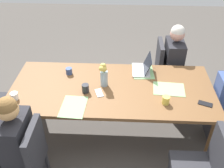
{
  "coord_description": "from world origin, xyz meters",
  "views": [
    {
      "loc": [
        0.12,
        -2.44,
        2.59
      ],
      "look_at": [
        0.0,
        0.0,
        0.8
      ],
      "focal_mm": 41.73,
      "sensor_mm": 36.0,
      "label": 1
    }
  ],
  "objects_px": {
    "dining_table": "(112,92)",
    "phone_silver": "(99,93)",
    "coffee_mug_centre_right": "(69,71)",
    "chair_near_right_mid": "(204,166)",
    "coffee_mug_near_right": "(85,88)",
    "laptop_far_left_far": "(143,68)",
    "person_far_left_far": "(172,68)",
    "chair_far_left_far": "(166,67)",
    "coffee_mug_near_left": "(166,100)",
    "chair_near_left_mid": "(26,157)",
    "flower_vase": "(104,74)",
    "phone_black": "(205,104)",
    "person_near_left_mid": "(20,150)",
    "coffee_mug_centre_left": "(15,96)"
  },
  "relations": [
    {
      "from": "person_near_left_mid",
      "to": "chair_near_right_mid",
      "type": "relative_size",
      "value": 1.33
    },
    {
      "from": "dining_table",
      "to": "phone_silver",
      "type": "bearing_deg",
      "value": -140.55
    },
    {
      "from": "coffee_mug_near_right",
      "to": "coffee_mug_centre_right",
      "type": "relative_size",
      "value": 1.23
    },
    {
      "from": "coffee_mug_centre_left",
      "to": "person_near_left_mid",
      "type": "bearing_deg",
      "value": -70.52
    },
    {
      "from": "chair_near_right_mid",
      "to": "coffee_mug_centre_right",
      "type": "relative_size",
      "value": 11.06
    },
    {
      "from": "chair_far_left_far",
      "to": "person_far_left_far",
      "type": "distance_m",
      "value": 0.1
    },
    {
      "from": "coffee_mug_near_left",
      "to": "chair_near_left_mid",
      "type": "bearing_deg",
      "value": -157.1
    },
    {
      "from": "chair_far_left_far",
      "to": "phone_silver",
      "type": "xyz_separation_m",
      "value": [
        -0.91,
        -1.0,
        0.26
      ]
    },
    {
      "from": "person_far_left_far",
      "to": "chair_near_left_mid",
      "type": "bearing_deg",
      "value": -134.57
    },
    {
      "from": "coffee_mug_near_right",
      "to": "laptop_far_left_far",
      "type": "bearing_deg",
      "value": 34.83
    },
    {
      "from": "person_near_left_mid",
      "to": "coffee_mug_near_left",
      "type": "distance_m",
      "value": 1.59
    },
    {
      "from": "chair_near_left_mid",
      "to": "coffee_mug_near_left",
      "type": "relative_size",
      "value": 9.9
    },
    {
      "from": "dining_table",
      "to": "coffee_mug_near_left",
      "type": "relative_size",
      "value": 26.2
    },
    {
      "from": "coffee_mug_near_right",
      "to": "phone_silver",
      "type": "bearing_deg",
      "value": -6.44
    },
    {
      "from": "chair_near_left_mid",
      "to": "phone_silver",
      "type": "relative_size",
      "value": 6.0
    },
    {
      "from": "flower_vase",
      "to": "coffee_mug_centre_left",
      "type": "height_order",
      "value": "flower_vase"
    },
    {
      "from": "coffee_mug_centre_right",
      "to": "chair_far_left_far",
      "type": "bearing_deg",
      "value": 25.14
    },
    {
      "from": "flower_vase",
      "to": "phone_black",
      "type": "bearing_deg",
      "value": -14.48
    },
    {
      "from": "chair_far_left_far",
      "to": "chair_near_right_mid",
      "type": "bearing_deg",
      "value": -85.08
    },
    {
      "from": "dining_table",
      "to": "phone_silver",
      "type": "xyz_separation_m",
      "value": [
        -0.14,
        -0.12,
        0.07
      ]
    },
    {
      "from": "dining_table",
      "to": "flower_vase",
      "type": "height_order",
      "value": "flower_vase"
    },
    {
      "from": "chair_far_left_far",
      "to": "coffee_mug_centre_left",
      "type": "xyz_separation_m",
      "value": [
        -1.83,
        -1.15,
        0.3
      ]
    },
    {
      "from": "person_near_left_mid",
      "to": "phone_silver",
      "type": "relative_size",
      "value": 7.97
    },
    {
      "from": "chair_near_left_mid",
      "to": "chair_near_right_mid",
      "type": "bearing_deg",
      "value": -0.56
    },
    {
      "from": "person_far_left_far",
      "to": "phone_silver",
      "type": "xyz_separation_m",
      "value": [
        -0.99,
        -0.94,
        0.23
      ]
    },
    {
      "from": "laptop_far_left_far",
      "to": "coffee_mug_near_left",
      "type": "xyz_separation_m",
      "value": [
        0.22,
        -0.63,
        0.0
      ]
    },
    {
      "from": "coffee_mug_centre_right",
      "to": "chair_near_right_mid",
      "type": "bearing_deg",
      "value": -37.4
    },
    {
      "from": "dining_table",
      "to": "phone_silver",
      "type": "height_order",
      "value": "phone_silver"
    },
    {
      "from": "dining_table",
      "to": "coffee_mug_near_left",
      "type": "height_order",
      "value": "coffee_mug_near_left"
    },
    {
      "from": "coffee_mug_centre_left",
      "to": "coffee_mug_near_right",
      "type": "bearing_deg",
      "value": 12.35
    },
    {
      "from": "laptop_far_left_far",
      "to": "dining_table",
      "type": "bearing_deg",
      "value": -135.47
    },
    {
      "from": "coffee_mug_centre_left",
      "to": "phone_silver",
      "type": "distance_m",
      "value": 0.93
    },
    {
      "from": "chair_far_left_far",
      "to": "laptop_far_left_far",
      "type": "height_order",
      "value": "laptop_far_left_far"
    },
    {
      "from": "chair_near_left_mid",
      "to": "chair_far_left_far",
      "type": "relative_size",
      "value": 1.0
    },
    {
      "from": "person_far_left_far",
      "to": "chair_near_right_mid",
      "type": "bearing_deg",
      "value": -87.43
    },
    {
      "from": "coffee_mug_near_left",
      "to": "coffee_mug_near_right",
      "type": "height_order",
      "value": "coffee_mug_near_right"
    },
    {
      "from": "chair_far_left_far",
      "to": "laptop_far_left_far",
      "type": "bearing_deg",
      "value": -127.39
    },
    {
      "from": "person_near_left_mid",
      "to": "chair_near_right_mid",
      "type": "height_order",
      "value": "person_near_left_mid"
    },
    {
      "from": "person_far_left_far",
      "to": "flower_vase",
      "type": "relative_size",
      "value": 3.97
    },
    {
      "from": "chair_near_left_mid",
      "to": "phone_black",
      "type": "relative_size",
      "value": 6.0
    },
    {
      "from": "coffee_mug_near_right",
      "to": "person_far_left_far",
      "type": "bearing_deg",
      "value": 38.93
    },
    {
      "from": "coffee_mug_near_right",
      "to": "phone_silver",
      "type": "distance_m",
      "value": 0.16
    },
    {
      "from": "coffee_mug_centre_right",
      "to": "phone_black",
      "type": "bearing_deg",
      "value": -17.98
    },
    {
      "from": "chair_near_left_mid",
      "to": "phone_silver",
      "type": "distance_m",
      "value": 1.02
    },
    {
      "from": "dining_table",
      "to": "laptop_far_left_far",
      "type": "distance_m",
      "value": 0.54
    },
    {
      "from": "chair_near_left_mid",
      "to": "flower_vase",
      "type": "xyz_separation_m",
      "value": [
        0.7,
        0.89,
        0.42
      ]
    },
    {
      "from": "person_near_left_mid",
      "to": "person_far_left_far",
      "type": "relative_size",
      "value": 1.0
    },
    {
      "from": "coffee_mug_near_right",
      "to": "person_near_left_mid",
      "type": "bearing_deg",
      "value": -130.07
    },
    {
      "from": "flower_vase",
      "to": "coffee_mug_near_left",
      "type": "xyz_separation_m",
      "value": [
        0.69,
        -0.3,
        -0.12
      ]
    },
    {
      "from": "coffee_mug_near_right",
      "to": "coffee_mug_centre_right",
      "type": "xyz_separation_m",
      "value": [
        -0.26,
        0.36,
        -0.01
      ]
    }
  ]
}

